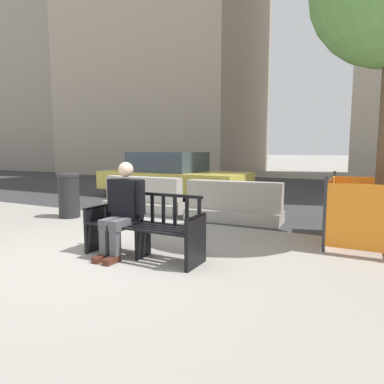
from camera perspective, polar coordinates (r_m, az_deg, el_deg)
name	(u,v)px	position (r m, az deg, el deg)	size (l,w,h in m)	color
ground_plane	(96,257)	(5.01, -15.69, -10.46)	(200.00, 200.00, 0.00)	gray
street_asphalt	(263,191)	(12.71, 11.82, 0.19)	(120.00, 12.00, 0.01)	#333335
street_bench	(144,229)	(4.80, -8.03, -6.12)	(1.70, 0.55, 0.88)	black
seated_person	(123,207)	(4.88, -11.42, -2.45)	(0.58, 0.72, 1.31)	black
jersey_barrier_centre	(233,205)	(7.17, 6.92, -2.19)	(2.02, 0.76, 0.84)	#9E998E
jersey_barrier_left	(143,198)	(8.34, -8.14, -0.92)	(2.01, 0.70, 0.84)	#ADA89E
construction_fence	(379,211)	(6.00, 28.74, -2.77)	(1.48, 1.48, 1.10)	#2D2D33
car_taxi_near	(172,176)	(10.59, -3.42, 2.72)	(4.74, 2.19, 1.42)	#DBC64C
trash_bin	(69,195)	(7.99, -19.82, -0.54)	(0.47, 0.47, 0.97)	#232326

